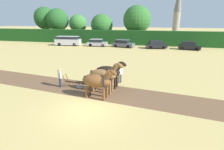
% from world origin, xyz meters
% --- Properties ---
extents(ground_plane, '(240.00, 240.00, 0.00)m').
position_xyz_m(ground_plane, '(0.00, 0.00, 0.00)').
color(ground_plane, tan).
extents(plowed_furrow_strip, '(25.88, 6.14, 0.01)m').
position_xyz_m(plowed_furrow_strip, '(-3.70, 3.45, 0.00)').
color(plowed_furrow_strip, brown).
rests_on(plowed_furrow_strip, ground).
extents(hedgerow, '(77.65, 1.59, 3.11)m').
position_xyz_m(hedgerow, '(0.00, 30.20, 1.56)').
color(hedgerow, '#194719').
rests_on(hedgerow, ground).
extents(tree_far_left, '(6.13, 6.13, 8.79)m').
position_xyz_m(tree_far_left, '(-26.39, 35.92, 5.71)').
color(tree_far_left, brown).
rests_on(tree_far_left, ground).
extents(tree_left, '(5.81, 5.81, 8.22)m').
position_xyz_m(tree_left, '(-21.93, 34.72, 5.31)').
color(tree_left, brown).
rests_on(tree_left, ground).
extents(tree_center_left, '(4.72, 4.72, 6.70)m').
position_xyz_m(tree_center_left, '(-16.67, 35.99, 4.33)').
color(tree_center_left, brown).
rests_on(tree_center_left, ground).
extents(tree_center, '(5.43, 5.43, 6.75)m').
position_xyz_m(tree_center, '(-9.48, 34.17, 4.03)').
color(tree_center, brown).
rests_on(tree_center, ground).
extents(tree_center_right, '(6.54, 6.54, 8.65)m').
position_xyz_m(tree_center_right, '(-0.77, 34.21, 5.37)').
color(tree_center_right, '#423323').
rests_on(tree_center_right, ground).
extents(church_spire, '(2.79, 2.79, 18.12)m').
position_xyz_m(church_spire, '(10.94, 63.65, 9.48)').
color(church_spire, gray).
rests_on(church_spire, ground).
extents(draft_horse_lead_left, '(2.77, 1.24, 2.30)m').
position_xyz_m(draft_horse_lead_left, '(0.10, 1.86, 1.29)').
color(draft_horse_lead_left, brown).
rests_on(draft_horse_lead_left, ground).
extents(draft_horse_lead_right, '(2.89, 1.11, 2.52)m').
position_xyz_m(draft_horse_lead_right, '(0.26, 2.98, 1.40)').
color(draft_horse_lead_right, brown).
rests_on(draft_horse_lead_right, ground).
extents(draft_horse_trail_left, '(2.77, 1.15, 2.36)m').
position_xyz_m(draft_horse_trail_left, '(0.37, 4.10, 1.35)').
color(draft_horse_trail_left, black).
rests_on(draft_horse_trail_left, ground).
extents(plow, '(1.70, 0.52, 1.13)m').
position_xyz_m(plow, '(-2.41, 3.29, 0.32)').
color(plow, '#4C331E').
rests_on(plow, ground).
extents(farmer_at_plow, '(0.47, 0.50, 1.61)m').
position_xyz_m(farmer_at_plow, '(-3.62, 3.13, 0.92)').
color(farmer_at_plow, '#28334C').
rests_on(farmer_at_plow, ground).
extents(farmer_beside_team, '(0.45, 0.52, 1.65)m').
position_xyz_m(farmer_beside_team, '(1.03, 5.33, 0.95)').
color(farmer_beside_team, '#4C4C4C').
rests_on(farmer_beside_team, ground).
extents(parked_van, '(5.55, 2.62, 1.98)m').
position_xyz_m(parked_van, '(-14.54, 25.65, 1.02)').
color(parked_van, '#BCBCC1').
rests_on(parked_van, ground).
extents(parked_car_left, '(4.30, 2.09, 1.50)m').
position_xyz_m(parked_car_left, '(-8.10, 26.08, 0.72)').
color(parked_car_left, '#A8A8B2').
rests_on(parked_car_left, ground).
extents(parked_car_center_left, '(4.61, 2.66, 1.52)m').
position_xyz_m(parked_car_center_left, '(-2.52, 26.06, 0.73)').
color(parked_car_center_left, '#565B66').
rests_on(parked_car_center_left, ground).
extents(parked_car_center, '(4.15, 2.51, 1.56)m').
position_xyz_m(parked_car_center, '(4.01, 25.90, 0.74)').
color(parked_car_center, black).
rests_on(parked_car_center, ground).
extents(parked_car_center_right, '(4.10, 2.44, 1.55)m').
position_xyz_m(parked_car_center_right, '(10.03, 25.95, 0.74)').
color(parked_car_center_right, black).
rests_on(parked_car_center_right, ground).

